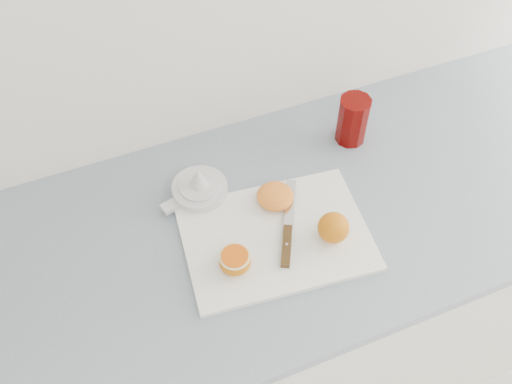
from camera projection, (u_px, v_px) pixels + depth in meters
counter at (303, 299)px, 1.59m from camera, size 2.32×0.64×0.89m
cutting_board at (276, 237)px, 1.18m from camera, size 0.41×0.31×0.01m
whole_orange at (333, 228)px, 1.15m from camera, size 0.06×0.06×0.06m
half_orange at (235, 261)px, 1.12m from camera, size 0.06×0.06×0.04m
squeezed_shell at (275, 196)px, 1.22m from camera, size 0.08×0.08×0.03m
paring_knife at (287, 238)px, 1.17m from camera, size 0.12×0.21×0.01m
citrus_juicer at (199, 189)px, 1.24m from camera, size 0.15×0.12×0.08m
red_tumbler at (352, 121)px, 1.33m from camera, size 0.07×0.07×0.12m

